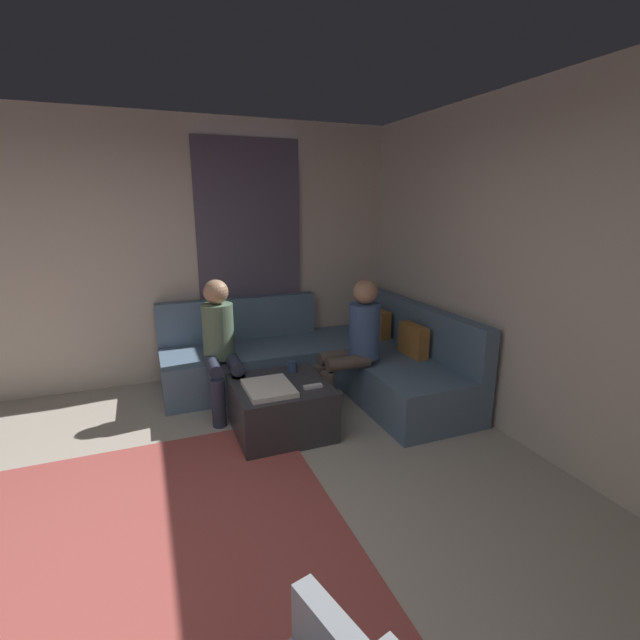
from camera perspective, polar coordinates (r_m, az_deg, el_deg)
ground_plane at (r=2.72m, az=-23.17°, el=-31.08°), size 6.00×6.00×0.10m
wall_back at (r=3.37m, az=32.67°, el=3.79°), size 6.00×0.12×2.70m
wall_left at (r=4.91m, az=-24.25°, el=7.49°), size 0.12×6.00×2.70m
curtain_panel at (r=4.93m, az=-8.84°, el=7.46°), size 0.06×1.10×2.50m
area_rug at (r=2.82m, az=-20.95°, el=-27.28°), size 2.60×2.20×0.01m
sectional_couch at (r=4.62m, az=0.81°, el=-5.25°), size 2.10×2.55×0.87m
ottoman at (r=3.80m, az=-5.03°, el=-10.98°), size 0.76×0.76×0.42m
folded_blanket at (r=3.59m, az=-6.51°, el=-8.59°), size 0.44×0.36×0.04m
coffee_mug at (r=3.94m, az=-3.52°, el=-5.92°), size 0.08×0.08×0.10m
game_remote at (r=3.62m, az=-0.91°, el=-8.44°), size 0.05×0.15×0.02m
person_on_couch_back at (r=4.06m, az=4.42°, el=-2.52°), size 0.30×0.60×1.20m
person_on_couch_side at (r=4.09m, az=-12.54°, el=-2.70°), size 0.60×0.30×1.20m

